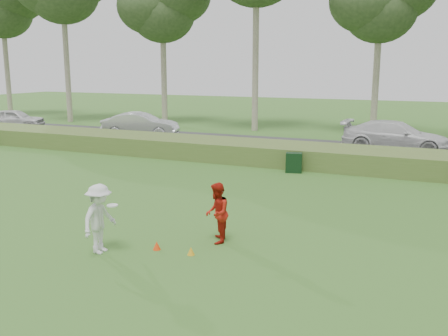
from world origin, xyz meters
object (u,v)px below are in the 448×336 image
at_px(utility_cabinet, 294,163).
at_px(car_mid, 141,125).
at_px(car_left, 15,119).
at_px(car_right, 396,136).
at_px(cone_orange, 157,246).
at_px(cone_yellow, 191,251).
at_px(player_red, 217,213).
at_px(player_white, 100,219).

xyz_separation_m(utility_cabinet, car_mid, (-11.86, 6.19, 0.42)).
distance_m(car_left, car_right, 26.28).
bearing_deg(cone_orange, cone_yellow, 1.72).
xyz_separation_m(player_red, car_right, (2.90, 16.45, 0.07)).
bearing_deg(cone_yellow, player_white, -160.72).
height_order(cone_orange, car_mid, car_mid).
bearing_deg(player_red, utility_cabinet, 163.51).
height_order(utility_cabinet, car_right, car_right).
relative_size(utility_cabinet, car_left, 0.21).
xyz_separation_m(player_white, player_red, (2.33, 1.82, -0.07)).
bearing_deg(player_red, cone_orange, -66.54).
height_order(car_left, car_mid, car_mid).
height_order(player_white, cone_orange, player_white).
xyz_separation_m(player_red, car_left, (-23.37, 15.65, -0.03)).
height_order(player_white, cone_yellow, player_white).
relative_size(cone_orange, car_mid, 0.04).
height_order(cone_orange, car_left, car_left).
relative_size(utility_cabinet, car_mid, 0.18).
relative_size(player_white, cone_orange, 8.08).
bearing_deg(car_right, car_left, 93.64).
relative_size(cone_yellow, car_left, 0.05).
height_order(player_white, car_right, player_white).
bearing_deg(cone_orange, utility_cabinet, 86.95).
bearing_deg(car_right, utility_cabinet, 155.77).
distance_m(cone_orange, car_left, 27.83).
bearing_deg(car_mid, cone_orange, -163.29).
relative_size(player_white, car_mid, 0.36).
height_order(car_left, car_right, car_right).
xyz_separation_m(player_red, car_mid, (-12.46, 15.49, 0.05)).
bearing_deg(cone_orange, car_left, 142.97).
xyz_separation_m(cone_yellow, car_left, (-23.16, 16.72, 0.67)).
bearing_deg(car_right, player_red, 171.89).
xyz_separation_m(cone_orange, utility_cabinet, (0.56, 10.40, 0.32)).
bearing_deg(utility_cabinet, cone_orange, -106.55).
xyz_separation_m(player_white, car_mid, (-10.14, 17.31, -0.02)).
xyz_separation_m(car_left, car_right, (26.27, 0.80, 0.10)).
distance_m(player_white, car_left, 27.35).
distance_m(cone_orange, car_right, 18.03).
xyz_separation_m(player_white, car_right, (5.23, 18.27, 0.00)).
relative_size(car_left, car_right, 0.75).
bearing_deg(car_left, player_white, -152.88).
bearing_deg(cone_yellow, cone_orange, -178.28).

